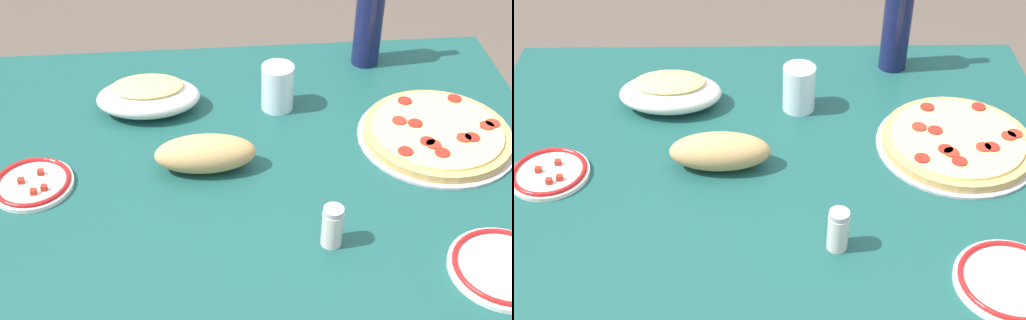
# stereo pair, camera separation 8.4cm
# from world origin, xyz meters

# --- Properties ---
(dining_table) EXTENTS (1.30, 1.05, 0.73)m
(dining_table) POSITION_xyz_m (0.00, 0.00, 0.63)
(dining_table) COLOR #194C47
(dining_table) RESTS_ON ground
(pepperoni_pizza) EXTENTS (0.35, 0.35, 0.03)m
(pepperoni_pizza) POSITION_xyz_m (0.41, 0.08, 0.75)
(pepperoni_pizza) COLOR #B7B7BC
(pepperoni_pizza) RESTS_ON dining_table
(baked_pasta_dish) EXTENTS (0.24, 0.15, 0.08)m
(baked_pasta_dish) POSITION_xyz_m (-0.23, 0.25, 0.78)
(baked_pasta_dish) COLOR white
(baked_pasta_dish) RESTS_ON dining_table
(wine_bottle) EXTENTS (0.07, 0.07, 0.32)m
(wine_bottle) POSITION_xyz_m (0.32, 0.42, 0.87)
(wine_bottle) COLOR #141942
(wine_bottle) RESTS_ON dining_table
(water_glass) EXTENTS (0.08, 0.08, 0.11)m
(water_glass) POSITION_xyz_m (0.07, 0.23, 0.79)
(water_glass) COLOR silver
(water_glass) RESTS_ON dining_table
(side_plate_near) EXTENTS (0.20, 0.20, 0.02)m
(side_plate_near) POSITION_xyz_m (0.42, -0.32, 0.74)
(side_plate_near) COLOR white
(side_plate_near) RESTS_ON dining_table
(side_plate_far) EXTENTS (0.17, 0.17, 0.02)m
(side_plate_far) POSITION_xyz_m (-0.46, -0.01, 0.74)
(side_plate_far) COLOR white
(side_plate_far) RESTS_ON dining_table
(bread_loaf) EXTENTS (0.21, 0.09, 0.08)m
(bread_loaf) POSITION_xyz_m (-0.10, 0.02, 0.77)
(bread_loaf) COLOR tan
(bread_loaf) RESTS_ON dining_table
(spice_shaker) EXTENTS (0.04, 0.04, 0.09)m
(spice_shaker) POSITION_xyz_m (0.12, -0.22, 0.78)
(spice_shaker) COLOR silver
(spice_shaker) RESTS_ON dining_table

